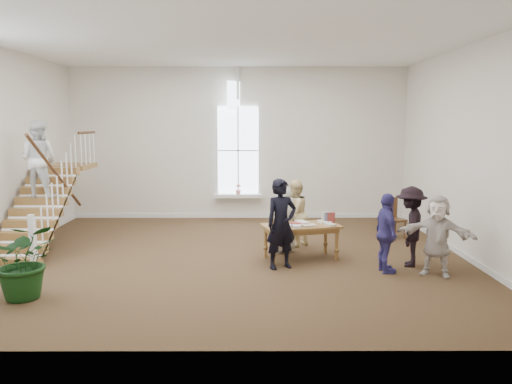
{
  "coord_description": "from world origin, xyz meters",
  "views": [
    {
      "loc": [
        0.49,
        -10.48,
        2.87
      ],
      "look_at": [
        0.52,
        0.4,
        1.36
      ],
      "focal_mm": 35.0,
      "sensor_mm": 36.0,
      "label": 1
    }
  ],
  "objects_px": {
    "elderly_woman": "(283,219)",
    "floor_plant": "(25,261)",
    "library_table": "(301,229)",
    "woman_cluster_b": "(410,226)",
    "side_chair": "(393,216)",
    "person_yellow": "(294,213)",
    "police_officer": "(281,224)",
    "woman_cluster_c": "(437,236)",
    "woman_cluster_a": "(386,233)"
  },
  "relations": [
    {
      "from": "floor_plant",
      "to": "woman_cluster_c",
      "type": "bearing_deg",
      "value": 9.58
    },
    {
      "from": "police_officer",
      "to": "woman_cluster_b",
      "type": "xyz_separation_m",
      "value": [
        2.6,
        0.16,
        -0.09
      ]
    },
    {
      "from": "library_table",
      "to": "person_yellow",
      "type": "xyz_separation_m",
      "value": [
        -0.06,
        1.1,
        0.12
      ]
    },
    {
      "from": "floor_plant",
      "to": "library_table",
      "type": "bearing_deg",
      "value": 26.3
    },
    {
      "from": "person_yellow",
      "to": "woman_cluster_b",
      "type": "distance_m",
      "value": 2.71
    },
    {
      "from": "person_yellow",
      "to": "woman_cluster_a",
      "type": "height_order",
      "value": "person_yellow"
    },
    {
      "from": "woman_cluster_a",
      "to": "woman_cluster_c",
      "type": "distance_m",
      "value": 0.92
    },
    {
      "from": "elderly_woman",
      "to": "woman_cluster_a",
      "type": "height_order",
      "value": "woman_cluster_a"
    },
    {
      "from": "police_officer",
      "to": "woman_cluster_b",
      "type": "bearing_deg",
      "value": -21.64
    },
    {
      "from": "library_table",
      "to": "side_chair",
      "type": "bearing_deg",
      "value": 24.11
    },
    {
      "from": "woman_cluster_a",
      "to": "side_chair",
      "type": "height_order",
      "value": "woman_cluster_a"
    },
    {
      "from": "library_table",
      "to": "woman_cluster_b",
      "type": "relative_size",
      "value": 1.07
    },
    {
      "from": "elderly_woman",
      "to": "floor_plant",
      "type": "distance_m",
      "value": 5.3
    },
    {
      "from": "police_officer",
      "to": "elderly_woman",
      "type": "xyz_separation_m",
      "value": [
        0.1,
        1.25,
        -0.15
      ]
    },
    {
      "from": "woman_cluster_c",
      "to": "floor_plant",
      "type": "bearing_deg",
      "value": -142.09
    },
    {
      "from": "police_officer",
      "to": "woman_cluster_c",
      "type": "xyz_separation_m",
      "value": [
        2.9,
        -0.49,
        -0.12
      ]
    },
    {
      "from": "library_table",
      "to": "police_officer",
      "type": "distance_m",
      "value": 0.83
    },
    {
      "from": "woman_cluster_a",
      "to": "floor_plant",
      "type": "bearing_deg",
      "value": 97.49
    },
    {
      "from": "library_table",
      "to": "floor_plant",
      "type": "relative_size",
      "value": 1.37
    },
    {
      "from": "person_yellow",
      "to": "floor_plant",
      "type": "xyz_separation_m",
      "value": [
        -4.7,
        -3.45,
        -0.15
      ]
    },
    {
      "from": "person_yellow",
      "to": "woman_cluster_c",
      "type": "xyz_separation_m",
      "value": [
        2.5,
        -2.24,
        -0.01
      ]
    },
    {
      "from": "woman_cluster_a",
      "to": "police_officer",
      "type": "bearing_deg",
      "value": 76.66
    },
    {
      "from": "woman_cluster_a",
      "to": "woman_cluster_b",
      "type": "distance_m",
      "value": 0.75
    },
    {
      "from": "woman_cluster_a",
      "to": "woman_cluster_b",
      "type": "xyz_separation_m",
      "value": [
        0.6,
        0.45,
        0.04
      ]
    },
    {
      "from": "woman_cluster_c",
      "to": "side_chair",
      "type": "xyz_separation_m",
      "value": [
        0.04,
        3.15,
        -0.21
      ]
    },
    {
      "from": "library_table",
      "to": "floor_plant",
      "type": "xyz_separation_m",
      "value": [
        -4.75,
        -2.35,
        -0.03
      ]
    },
    {
      "from": "elderly_woman",
      "to": "side_chair",
      "type": "bearing_deg",
      "value": 177.49
    },
    {
      "from": "library_table",
      "to": "elderly_woman",
      "type": "xyz_separation_m",
      "value": [
        -0.36,
        0.6,
        0.08
      ]
    },
    {
      "from": "person_yellow",
      "to": "woman_cluster_c",
      "type": "bearing_deg",
      "value": 91.46
    },
    {
      "from": "police_officer",
      "to": "side_chair",
      "type": "bearing_deg",
      "value": 16.87
    },
    {
      "from": "woman_cluster_b",
      "to": "side_chair",
      "type": "height_order",
      "value": "woman_cluster_b"
    },
    {
      "from": "police_officer",
      "to": "person_yellow",
      "type": "distance_m",
      "value": 1.8
    },
    {
      "from": "elderly_woman",
      "to": "person_yellow",
      "type": "bearing_deg",
      "value": -149.85
    },
    {
      "from": "library_table",
      "to": "person_yellow",
      "type": "relative_size",
      "value": 1.1
    },
    {
      "from": "woman_cluster_c",
      "to": "police_officer",
      "type": "bearing_deg",
      "value": -161.2
    },
    {
      "from": "floor_plant",
      "to": "police_officer",
      "type": "bearing_deg",
      "value": 21.62
    },
    {
      "from": "person_yellow",
      "to": "side_chair",
      "type": "bearing_deg",
      "value": 152.95
    },
    {
      "from": "elderly_woman",
      "to": "woman_cluster_a",
      "type": "distance_m",
      "value": 2.45
    },
    {
      "from": "woman_cluster_a",
      "to": "woman_cluster_c",
      "type": "height_order",
      "value": "woman_cluster_a"
    },
    {
      "from": "elderly_woman",
      "to": "side_chair",
      "type": "relative_size",
      "value": 1.47
    },
    {
      "from": "library_table",
      "to": "side_chair",
      "type": "xyz_separation_m",
      "value": [
        2.49,
        2.01,
        -0.1
      ]
    },
    {
      "from": "woman_cluster_a",
      "to": "person_yellow",
      "type": "bearing_deg",
      "value": 33.02
    },
    {
      "from": "police_officer",
      "to": "woman_cluster_c",
      "type": "relative_size",
      "value": 1.16
    },
    {
      "from": "person_yellow",
      "to": "woman_cluster_b",
      "type": "height_order",
      "value": "woman_cluster_b"
    },
    {
      "from": "floor_plant",
      "to": "side_chair",
      "type": "bearing_deg",
      "value": 31.07
    },
    {
      "from": "woman_cluster_b",
      "to": "floor_plant",
      "type": "xyz_separation_m",
      "value": [
        -6.9,
        -1.87,
        -0.17
      ]
    },
    {
      "from": "library_table",
      "to": "elderly_woman",
      "type": "bearing_deg",
      "value": 105.84
    },
    {
      "from": "elderly_woman",
      "to": "floor_plant",
      "type": "height_order",
      "value": "elderly_woman"
    },
    {
      "from": "person_yellow",
      "to": "elderly_woman",
      "type": "bearing_deg",
      "value": 12.29
    },
    {
      "from": "elderly_woman",
      "to": "library_table",
      "type": "bearing_deg",
      "value": 91.84
    }
  ]
}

